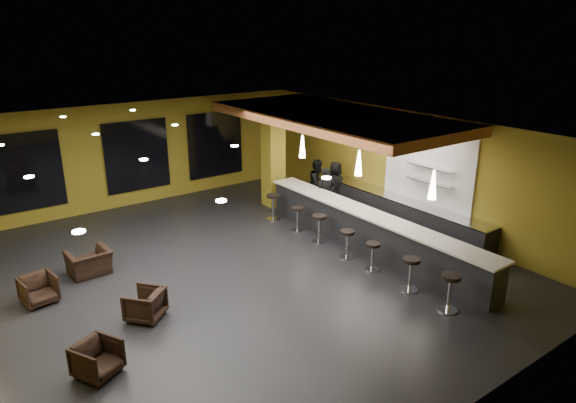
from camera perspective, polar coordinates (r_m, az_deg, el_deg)
floor at (r=13.22m, az=-5.77°, el=-7.79°), size 12.00×13.00×0.10m
ceiling at (r=12.05m, az=-6.34°, el=7.70°), size 12.00×13.00×0.10m
wall_back at (r=18.28m, az=-16.56°, el=5.10°), size 12.00×0.10×3.50m
wall_front at (r=8.08m, az=18.91°, el=-12.89°), size 12.00×0.10×3.50m
wall_right at (r=16.26m, az=12.68°, el=3.78°), size 0.10×13.00×3.50m
wood_soffit at (r=15.19m, az=5.05°, el=9.33°), size 3.60×8.00×0.28m
window_left at (r=17.37m, az=-27.26°, el=2.90°), size 2.20×0.06×2.40m
window_center at (r=18.19m, az=-16.42°, el=4.89°), size 2.20×0.06×2.40m
window_right at (r=19.37m, az=-8.07°, el=6.30°), size 2.20×0.06×2.40m
tile_backsplash at (r=15.52m, az=15.28°, el=3.80°), size 0.06×3.20×2.40m
bar_counter at (r=14.33m, az=8.92°, el=-3.33°), size 0.60×8.00×1.00m
bar_top at (r=14.14m, az=9.02°, el=-1.36°), size 0.78×8.10×0.05m
prep_counter at (r=16.05m, az=12.73°, el=-1.37°), size 0.70×6.00×0.86m
prep_top at (r=15.91m, az=12.84°, el=0.16°), size 0.72×6.00×0.03m
wall_shelf_lower at (r=15.40m, az=15.40°, el=2.13°), size 0.30×1.50×0.03m
wall_shelf_upper at (r=15.28m, az=15.54°, el=3.74°), size 0.30×1.50×0.03m
column at (r=17.31m, az=-1.66°, el=5.15°), size 0.60×0.60×3.50m
pendant_0 at (r=12.48m, az=15.81°, el=1.81°), size 0.20×0.20×0.70m
pendant_1 at (r=14.09m, az=7.86°, el=4.27°), size 0.20×0.20×0.70m
pendant_2 at (r=15.92m, az=1.61°, el=6.14°), size 0.20×0.20×0.70m
staff_a at (r=16.23m, az=4.27°, el=0.82°), size 0.72×0.61×1.69m
staff_b at (r=17.40m, az=3.33°, el=2.03°), size 0.95×0.83×1.65m
staff_c at (r=17.47m, az=5.24°, el=1.92°), size 0.90×0.74×1.58m
armchair_a at (r=10.02m, az=-20.42°, el=-16.06°), size 0.94×0.95×0.64m
armchair_b at (r=11.39m, az=-15.61°, el=-10.95°), size 1.01×1.01×0.66m
armchair_c at (r=12.82m, az=-25.98°, el=-8.79°), size 0.79×0.81×0.65m
armchair_d at (r=13.72m, az=-21.22°, el=-6.33°), size 1.02×0.90×0.63m
bar_stool_0 at (r=11.68m, az=17.56°, el=-9.14°), size 0.43×0.43×0.86m
bar_stool_1 at (r=12.31m, az=13.48°, el=-7.41°), size 0.41×0.41×0.81m
bar_stool_2 at (r=13.13m, az=9.39°, el=-5.64°), size 0.37×0.37×0.73m
bar_stool_3 at (r=13.70m, az=6.60°, el=-4.33°), size 0.39×0.39×0.77m
bar_stool_4 at (r=14.59m, az=3.48°, el=-2.63°), size 0.41×0.41×0.81m
bar_stool_5 at (r=15.39m, az=1.07°, el=-1.61°), size 0.38×0.38×0.74m
bar_stool_6 at (r=16.25m, az=-1.66°, el=-0.24°), size 0.43×0.43×0.84m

